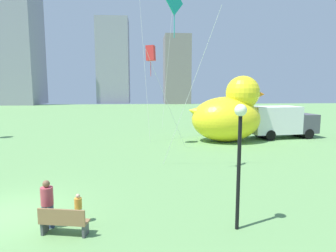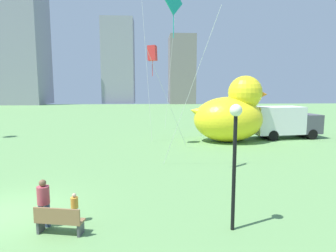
{
  "view_description": "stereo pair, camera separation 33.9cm",
  "coord_description": "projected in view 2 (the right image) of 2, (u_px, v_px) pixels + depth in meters",
  "views": [
    {
      "loc": [
        4.99,
        -10.43,
        4.55
      ],
      "look_at": [
        6.28,
        6.03,
        2.36
      ],
      "focal_mm": 31.38,
      "sensor_mm": 36.0,
      "label": 1
    },
    {
      "loc": [
        5.33,
        -10.45,
        4.55
      ],
      "look_at": [
        6.28,
        6.03,
        2.36
      ],
      "focal_mm": 31.38,
      "sensor_mm": 36.0,
      "label": 2
    }
  ],
  "objects": [
    {
      "name": "giant_inflatable_duck",
      "position": [
        231.0,
        114.0,
        24.51
      ],
      "size": [
        6.64,
        4.26,
        5.5
      ],
      "color": "yellow",
      "rests_on": "ground"
    },
    {
      "name": "kite_teal",
      "position": [
        175.0,
        9.0,
        14.18
      ],
      "size": [
        2.92,
        2.91,
        9.27
      ],
      "color": "silver",
      "rests_on": "ground"
    },
    {
      "name": "box_truck",
      "position": [
        284.0,
        122.0,
        26.21
      ],
      "size": [
        6.24,
        3.0,
        2.85
      ],
      "color": "white",
      "rests_on": "ground"
    },
    {
      "name": "kite_red",
      "position": [
        152.0,
        54.0,
        21.9
      ],
      "size": [
        2.99,
        2.97,
        7.64
      ],
      "color": "silver",
      "rests_on": "ground"
    },
    {
      "name": "city_skyline",
      "position": [
        53.0,
        41.0,
        78.92
      ],
      "size": [
        55.96,
        14.73,
        40.24
      ],
      "color": "#9E938C",
      "rests_on": "ground"
    },
    {
      "name": "person_child",
      "position": [
        75.0,
        206.0,
        9.92
      ],
      "size": [
        0.25,
        0.25,
        1.01
      ],
      "color": "silver",
      "rests_on": "ground"
    },
    {
      "name": "park_bench",
      "position": [
        59.0,
        220.0,
        9.07
      ],
      "size": [
        1.55,
        0.73,
        0.9
      ],
      "color": "olive",
      "rests_on": "ground"
    },
    {
      "name": "lamppost",
      "position": [
        235.0,
        142.0,
        9.07
      ],
      "size": [
        0.38,
        0.38,
        4.04
      ],
      "color": "black",
      "rests_on": "ground"
    },
    {
      "name": "person_adult",
      "position": [
        44.0,
        201.0,
        9.53
      ],
      "size": [
        0.39,
        0.39,
        1.6
      ],
      "color": "#38476B",
      "rests_on": "ground"
    },
    {
      "name": "ground_plane",
      "position": [
        5.0,
        214.0,
        10.63
      ],
      "size": [
        140.0,
        140.0,
        0.0
      ],
      "primitive_type": "plane",
      "color": "#659756"
    }
  ]
}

